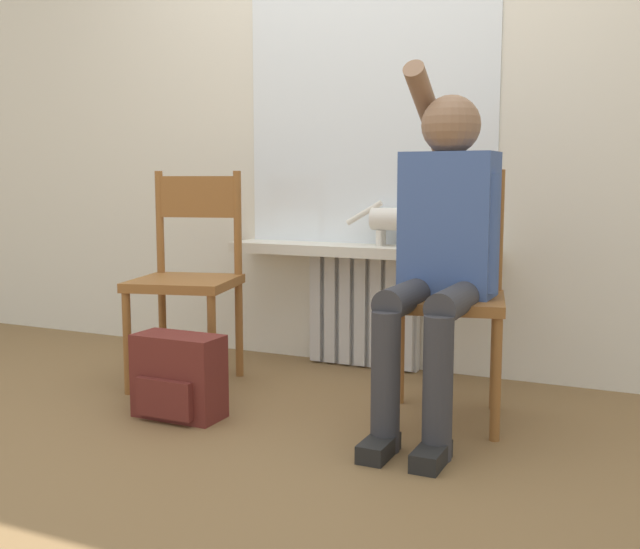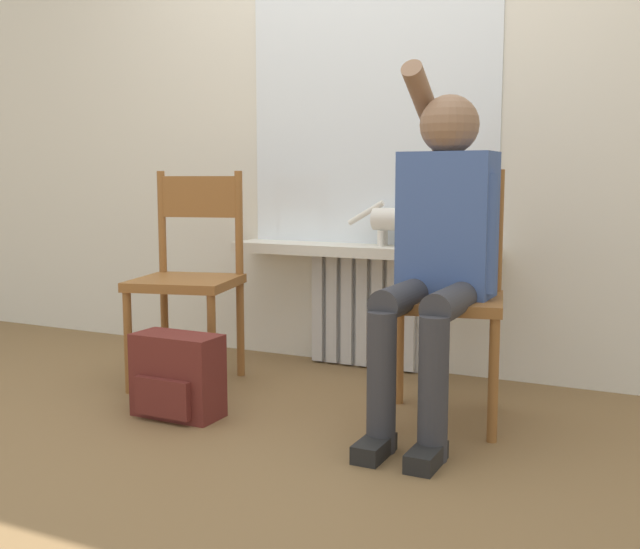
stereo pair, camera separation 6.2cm
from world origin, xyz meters
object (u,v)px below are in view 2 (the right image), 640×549
(chair_left, at_px, (189,274))
(chair_right, at_px, (445,291))
(cat, at_px, (408,220))
(person, at_px, (440,240))
(backpack, at_px, (177,376))

(chair_left, xyz_separation_m, chair_right, (1.18, 0.00, 0.00))
(cat, bearing_deg, person, -61.83)
(cat, xyz_separation_m, backpack, (-0.58, -1.00, -0.57))
(chair_left, height_order, person, person)
(chair_left, height_order, cat, chair_left)
(chair_left, distance_m, cat, 1.03)
(backpack, bearing_deg, person, 19.26)
(person, height_order, cat, person)
(person, bearing_deg, cat, 118.17)
(cat, bearing_deg, chair_right, -57.93)
(chair_right, distance_m, person, 0.23)
(cat, relative_size, backpack, 1.42)
(chair_right, height_order, person, person)
(chair_left, xyz_separation_m, person, (1.19, -0.11, 0.20))
(person, relative_size, cat, 2.74)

